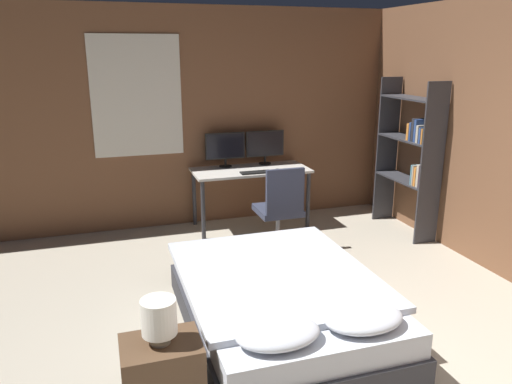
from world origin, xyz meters
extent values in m
cube|color=brown|center=(0.00, 4.14, 1.35)|extent=(12.00, 0.06, 2.70)
cube|color=silver|center=(-1.14, 4.10, 1.65)|extent=(1.06, 0.01, 1.42)
cube|color=black|center=(-1.14, 4.10, 1.65)|extent=(0.98, 0.01, 1.34)
cube|color=#2D2D33|center=(-0.34, 1.33, 0.11)|extent=(1.44, 2.06, 0.22)
cube|color=silver|center=(-0.34, 1.33, 0.31)|extent=(1.38, 2.00, 0.19)
cube|color=silver|center=(-0.34, 1.45, 0.43)|extent=(1.48, 1.73, 0.05)
ellipsoid|color=silver|center=(-0.65, 0.55, 0.47)|extent=(0.55, 0.38, 0.13)
ellipsoid|color=silver|center=(-0.04, 0.55, 0.47)|extent=(0.55, 0.38, 0.13)
cube|color=brown|center=(-1.37, 0.63, 0.25)|extent=(0.48, 0.37, 0.50)
cylinder|color=gray|center=(-1.37, 0.63, 0.50)|extent=(0.12, 0.12, 0.01)
cylinder|color=gray|center=(-1.37, 0.63, 0.54)|extent=(0.02, 0.02, 0.05)
cylinder|color=silver|center=(-1.37, 0.63, 0.67)|extent=(0.21, 0.21, 0.22)
cube|color=beige|center=(0.16, 3.74, 0.74)|extent=(1.44, 0.65, 0.03)
cylinder|color=#2D2D33|center=(-0.51, 3.47, 0.36)|extent=(0.05, 0.05, 0.72)
cylinder|color=#2D2D33|center=(0.83, 3.47, 0.36)|extent=(0.05, 0.05, 0.72)
cylinder|color=#2D2D33|center=(-0.51, 4.02, 0.36)|extent=(0.05, 0.05, 0.72)
cylinder|color=#2D2D33|center=(0.83, 4.02, 0.36)|extent=(0.05, 0.05, 0.72)
cylinder|color=black|center=(-0.11, 3.97, 0.76)|extent=(0.16, 0.16, 0.01)
cylinder|color=black|center=(-0.11, 3.97, 0.81)|extent=(0.03, 0.03, 0.09)
cube|color=black|center=(-0.11, 3.97, 1.02)|extent=(0.50, 0.03, 0.33)
cube|color=black|center=(-0.11, 3.95, 1.02)|extent=(0.47, 0.00, 0.30)
cylinder|color=black|center=(0.42, 3.97, 0.76)|extent=(0.16, 0.16, 0.01)
cylinder|color=black|center=(0.42, 3.97, 0.81)|extent=(0.03, 0.03, 0.09)
cube|color=black|center=(0.42, 3.97, 1.02)|extent=(0.50, 0.03, 0.33)
cube|color=black|center=(0.42, 3.95, 1.02)|extent=(0.47, 0.00, 0.30)
cube|color=black|center=(0.16, 3.52, 0.76)|extent=(0.38, 0.13, 0.02)
ellipsoid|color=black|center=(0.44, 3.52, 0.77)|extent=(0.07, 0.05, 0.04)
cylinder|color=black|center=(0.27, 3.05, 0.02)|extent=(0.52, 0.52, 0.04)
cylinder|color=gray|center=(0.27, 3.05, 0.21)|extent=(0.05, 0.05, 0.34)
cube|color=#33384C|center=(0.27, 3.05, 0.41)|extent=(0.48, 0.48, 0.07)
cube|color=#33384C|center=(0.27, 2.83, 0.70)|extent=(0.43, 0.05, 0.50)
cube|color=#333338|center=(1.93, 2.57, 0.93)|extent=(0.30, 0.02, 1.86)
cube|color=#333338|center=(1.93, 3.49, 0.93)|extent=(0.30, 0.02, 1.86)
cube|color=#333338|center=(1.93, 3.03, 0.65)|extent=(0.30, 0.90, 0.02)
cube|color=#333338|center=(1.93, 3.03, 1.15)|extent=(0.30, 0.90, 0.02)
cube|color=#333338|center=(1.93, 3.03, 1.64)|extent=(0.30, 0.90, 0.02)
cube|color=#7A387F|center=(1.93, 2.60, 0.78)|extent=(0.24, 0.03, 0.23)
cube|color=#BCB29E|center=(1.93, 2.65, 0.79)|extent=(0.24, 0.04, 0.26)
cube|color=orange|center=(1.93, 2.70, 0.77)|extent=(0.24, 0.04, 0.22)
cube|color=#BCB29E|center=(1.93, 2.74, 0.78)|extent=(0.24, 0.02, 0.24)
cube|color=teal|center=(1.93, 2.77, 0.78)|extent=(0.24, 0.02, 0.24)
cube|color=teal|center=(1.93, 2.60, 1.26)|extent=(0.24, 0.03, 0.20)
cube|color=orange|center=(1.93, 2.64, 1.25)|extent=(0.24, 0.02, 0.17)
cube|color=#2D4784|center=(1.93, 2.68, 1.25)|extent=(0.24, 0.03, 0.18)
cube|color=#BCB29E|center=(1.93, 2.73, 1.26)|extent=(0.24, 0.04, 0.20)
cube|color=#2D4784|center=(1.93, 2.77, 1.29)|extent=(0.24, 0.04, 0.26)
cube|color=#28282D|center=(1.93, 2.82, 1.30)|extent=(0.24, 0.04, 0.27)
cube|color=#2D4784|center=(1.93, 2.87, 1.27)|extent=(0.24, 0.03, 0.21)
cube|color=orange|center=(1.93, 2.91, 1.26)|extent=(0.24, 0.04, 0.20)
camera|label=1|loc=(-1.62, -2.04, 2.19)|focal=35.00mm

